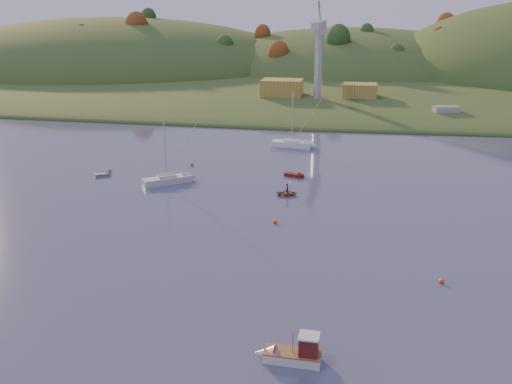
% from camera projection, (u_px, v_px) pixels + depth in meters
% --- Properties ---
extents(far_shore, '(620.00, 220.00, 1.50)m').
position_uv_depth(far_shore, '(330.00, 67.00, 256.29)').
color(far_shore, '#2E4B1E').
rests_on(far_shore, ground).
extents(shore_slope, '(640.00, 150.00, 7.00)m').
position_uv_depth(shore_slope, '(320.00, 86.00, 195.41)').
color(shore_slope, '#2E4B1E').
rests_on(shore_slope, ground).
extents(hill_left, '(170.00, 140.00, 44.00)m').
position_uv_depth(hill_left, '(114.00, 71.00, 242.67)').
color(hill_left, '#2E4B1E').
rests_on(hill_left, ground).
extents(hill_center, '(140.00, 120.00, 36.00)m').
position_uv_depth(hill_center, '(351.00, 72.00, 235.94)').
color(hill_center, '#2E4B1E').
rests_on(hill_center, ground).
extents(hillside_trees, '(280.00, 50.00, 32.00)m').
position_uv_depth(hillside_trees, '(324.00, 79.00, 214.14)').
color(hillside_trees, '#254719').
rests_on(hillside_trees, ground).
extents(wharf, '(42.00, 16.00, 2.40)m').
position_uv_depth(wharf, '(329.00, 103.00, 153.95)').
color(wharf, slate).
rests_on(wharf, ground).
extents(shed_west, '(11.00, 8.00, 4.80)m').
position_uv_depth(shed_west, '(282.00, 88.00, 155.86)').
color(shed_west, olive).
rests_on(shed_west, wharf).
extents(shed_east, '(9.00, 7.00, 4.00)m').
position_uv_depth(shed_east, '(360.00, 91.00, 153.54)').
color(shed_east, olive).
rests_on(shed_east, wharf).
extents(dock_crane, '(3.20, 28.00, 20.30)m').
position_uv_depth(dock_crane, '(319.00, 43.00, 146.09)').
color(dock_crane, '#B7B7BC').
rests_on(dock_crane, wharf).
extents(fishing_boat, '(5.29, 1.86, 3.33)m').
position_uv_depth(fishing_boat, '(288.00, 353.00, 44.11)').
color(fishing_boat, silver).
rests_on(fishing_boat, ground).
extents(sailboat_near, '(7.29, 6.18, 10.28)m').
position_uv_depth(sailboat_near, '(167.00, 179.00, 88.41)').
color(sailboat_near, silver).
rests_on(sailboat_near, ground).
extents(sailboat_far, '(8.08, 3.38, 10.88)m').
position_uv_depth(sailboat_far, '(292.00, 143.00, 111.32)').
color(sailboat_far, silver).
rests_on(sailboat_far, ground).
extents(canoe, '(3.43, 2.80, 0.62)m').
position_uv_depth(canoe, '(287.00, 193.00, 83.00)').
color(canoe, '#8F6B4E').
rests_on(canoe, ground).
extents(paddler, '(0.49, 0.63, 1.54)m').
position_uv_depth(paddler, '(287.00, 190.00, 82.86)').
color(paddler, black).
rests_on(paddler, ground).
extents(red_tender, '(3.75, 2.37, 1.21)m').
position_uv_depth(red_tender, '(298.00, 176.00, 91.87)').
color(red_tender, '#62160E').
rests_on(red_tender, ground).
extents(grey_dinghy, '(2.82, 2.15, 1.00)m').
position_uv_depth(grey_dinghy, '(105.00, 175.00, 92.58)').
color(grey_dinghy, slate).
rests_on(grey_dinghy, ground).
extents(work_vessel, '(14.64, 8.10, 3.56)m').
position_uv_depth(work_vessel, '(445.00, 116.00, 136.25)').
color(work_vessel, slate).
rests_on(work_vessel, ground).
extents(buoy_0, '(0.50, 0.50, 0.50)m').
position_uv_depth(buoy_0, '(442.00, 281.00, 56.65)').
color(buoy_0, '#FF440D').
rests_on(buoy_0, ground).
extents(buoy_1, '(0.50, 0.50, 0.50)m').
position_uv_depth(buoy_1, '(275.00, 222.00, 72.28)').
color(buoy_1, '#FF440D').
rests_on(buoy_1, ground).
extents(buoy_2, '(0.50, 0.50, 0.50)m').
position_uv_depth(buoy_2, '(110.00, 171.00, 94.59)').
color(buoy_2, '#FF440D').
rests_on(buoy_2, ground).
extents(buoy_3, '(0.50, 0.50, 0.50)m').
position_uv_depth(buoy_3, '(192.00, 164.00, 98.44)').
color(buoy_3, '#FF440D').
rests_on(buoy_3, ground).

